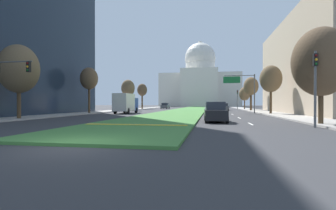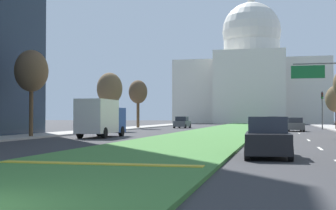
% 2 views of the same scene
% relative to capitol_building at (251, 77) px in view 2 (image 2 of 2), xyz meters
% --- Properties ---
extents(ground_plane, '(260.00, 260.00, 0.00)m').
position_rel_capitol_building_xyz_m(ground_plane, '(0.00, -56.67, -11.80)').
color(ground_plane, '#333335').
extents(grass_median, '(8.12, 103.41, 0.14)m').
position_rel_capitol_building_xyz_m(grass_median, '(0.00, -62.41, -11.73)').
color(grass_median, '#427A38').
rests_on(grass_median, ground_plane).
extents(median_curb_nose, '(7.30, 0.50, 0.04)m').
position_rel_capitol_building_xyz_m(median_curb_nose, '(0.00, -105.97, -11.64)').
color(median_curb_nose, gold).
rests_on(median_curb_nose, grass_median).
extents(lane_dashes_right, '(0.16, 78.73, 0.01)m').
position_rel_capitol_building_xyz_m(lane_dashes_right, '(8.37, -68.28, -11.79)').
color(lane_dashes_right, silver).
rests_on(lane_dashes_right, ground_plane).
extents(sidewalk_left, '(4.00, 103.41, 0.15)m').
position_rel_capitol_building_xyz_m(sidewalk_left, '(-14.68, -68.16, -11.72)').
color(sidewalk_left, '#9E9991').
rests_on(sidewalk_left, ground_plane).
extents(capitol_building, '(37.93, 22.86, 31.97)m').
position_rel_capitol_building_xyz_m(capitol_building, '(0.00, 0.00, 0.00)').
color(capitol_building, silver).
rests_on(capitol_building, ground_plane).
extents(traffic_light_far_right, '(0.28, 0.35, 5.20)m').
position_rel_capitol_building_xyz_m(traffic_light_far_right, '(12.18, -54.41, -8.48)').
color(traffic_light_far_right, '#515456').
rests_on(traffic_light_far_right, ground_plane).
extents(overhead_guide_sign, '(5.20, 0.20, 6.50)m').
position_rel_capitol_building_xyz_m(overhead_guide_sign, '(10.49, -79.53, -7.17)').
color(overhead_guide_sign, '#515456').
rests_on(overhead_guide_sign, ground_plane).
extents(street_tree_left_mid, '(2.78, 2.78, 7.31)m').
position_rel_capitol_building_xyz_m(street_tree_left_mid, '(-13.81, -86.01, -6.28)').
color(street_tree_left_mid, '#4C3823').
rests_on(street_tree_left_mid, ground_plane).
extents(street_tree_left_far, '(3.09, 3.09, 7.06)m').
position_rel_capitol_building_xyz_m(street_tree_left_far, '(-13.54, -67.97, -6.71)').
color(street_tree_left_far, '#4C3823').
rests_on(street_tree_left_far, ground_plane).
extents(street_tree_left_distant, '(2.72, 2.72, 7.03)m').
position_rel_capitol_building_xyz_m(street_tree_left_distant, '(-13.47, -56.25, -6.56)').
color(street_tree_left_distant, '#4C3823').
rests_on(street_tree_left_distant, ground_plane).
extents(street_tree_right_distant, '(2.82, 2.82, 5.83)m').
position_rel_capitol_building_xyz_m(street_tree_right_distant, '(13.76, -56.35, -7.74)').
color(street_tree_right_distant, '#4C3823').
rests_on(street_tree_right_distant, ground_plane).
extents(sedan_lead_stopped, '(2.08, 4.53, 1.78)m').
position_rel_capitol_building_xyz_m(sedan_lead_stopped, '(5.61, -100.14, -10.96)').
color(sedan_lead_stopped, black).
rests_on(sedan_lead_stopped, ground_plane).
extents(sedan_midblock, '(2.03, 4.52, 1.65)m').
position_rel_capitol_building_xyz_m(sedan_midblock, '(5.21, -79.55, -11.02)').
color(sedan_midblock, silver).
rests_on(sedan_midblock, ground_plane).
extents(sedan_distant, '(2.07, 4.30, 1.64)m').
position_rel_capitol_building_xyz_m(sedan_distant, '(8.21, -63.59, -11.02)').
color(sedan_distant, '#4C5156').
rests_on(sedan_distant, ground_plane).
extents(sedan_far_horizon, '(2.01, 4.34, 1.75)m').
position_rel_capitol_building_xyz_m(sedan_far_horizon, '(-7.97, -51.12, -10.98)').
color(sedan_far_horizon, '#4C5156').
rests_on(sedan_far_horizon, ground_plane).
extents(sedan_very_far, '(2.21, 4.42, 1.75)m').
position_rel_capitol_building_xyz_m(sedan_very_far, '(5.40, -37.37, -10.98)').
color(sedan_very_far, '#4C5156').
rests_on(sedan_very_far, ground_plane).
extents(box_truck_delivery, '(2.40, 6.40, 3.20)m').
position_rel_capitol_building_xyz_m(box_truck_delivery, '(-8.58, -83.64, -10.12)').
color(box_truck_delivery, navy).
rests_on(box_truck_delivery, ground_plane).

